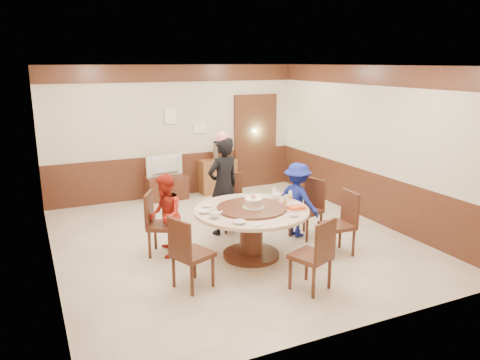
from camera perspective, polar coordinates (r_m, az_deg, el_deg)
name	(u,v)px	position (r m, az deg, el deg)	size (l,w,h in m)	color
room	(232,176)	(7.48, -0.95, 0.48)	(6.00, 6.04, 2.84)	beige
banquet_table	(251,223)	(6.97, 1.39, -5.26)	(1.70, 1.70, 0.78)	#462215
chair_0	(307,219)	(7.92, 8.13, -4.72)	(0.56, 0.55, 0.97)	#462215
chair_1	(233,212)	(8.18, -0.82, -3.96)	(0.51, 0.52, 0.97)	#462215
chair_2	(162,235)	(7.24, -9.44, -6.61)	(0.60, 0.60, 0.97)	#462215
chair_3	(192,265)	(6.16, -5.90, -10.33)	(0.58, 0.57, 0.97)	#462215
chair_4	(312,267)	(6.15, 8.73, -10.49)	(0.57, 0.58, 0.97)	#462215
chair_5	(338,234)	(7.31, 11.89, -6.52)	(0.47, 0.46, 0.97)	#462215
person_standing	(223,186)	(7.84, -2.05, -0.74)	(0.61, 0.40, 1.67)	black
person_red	(165,215)	(7.09, -9.09, -4.29)	(0.61, 0.48, 1.26)	#AE2417
person_blue	(297,200)	(7.84, 7.00, -2.41)	(0.81, 0.46, 1.25)	navy
birthday_cake	(253,203)	(6.85, 1.62, -2.80)	(0.31, 0.31, 0.21)	white
teapot_left	(214,214)	(6.50, -3.14, -4.17)	(0.17, 0.15, 0.13)	white
teapot_right	(276,196)	(7.39, 4.43, -1.90)	(0.17, 0.15, 0.13)	white
bowl_0	(207,206)	(7.00, -3.98, -3.17)	(0.15, 0.15, 0.04)	white
bowl_1	(294,215)	(6.61, 6.56, -4.26)	(0.14, 0.14, 0.04)	white
bowl_2	(239,222)	(6.29, -0.08, -5.17)	(0.17, 0.17, 0.04)	white
bowl_3	(295,204)	(7.10, 6.69, -2.95)	(0.14, 0.14, 0.04)	white
bowl_4	(204,212)	(6.73, -4.39, -3.88)	(0.17, 0.17, 0.04)	white
bowl_5	(241,196)	(7.49, 0.07, -1.97)	(0.13, 0.13, 0.04)	white
saucer_near	(256,225)	(6.24, 1.99, -5.45)	(0.18, 0.18, 0.01)	white
saucer_far	(263,196)	(7.52, 2.79, -2.02)	(0.18, 0.18, 0.01)	white
shrimp_platter	(297,208)	(6.88, 6.92, -3.47)	(0.30, 0.20, 0.06)	white
bottle_0	(285,201)	(7.04, 5.54, -2.59)	(0.06, 0.06, 0.16)	white
bottle_1	(290,197)	(7.28, 6.14, -2.02)	(0.06, 0.06, 0.16)	white
bottle_2	(274,193)	(7.46, 4.16, -1.58)	(0.06, 0.06, 0.16)	white
tv_stand	(167,188)	(10.09, -8.92, -0.93)	(0.85, 0.45, 0.50)	#462215
television	(166,166)	(9.97, -9.03, 1.74)	(0.80, 0.11, 0.46)	gray
side_cabinet	(218,176)	(10.45, -2.76, 0.47)	(0.80, 0.40, 0.75)	brown
thermos	(216,151)	(10.32, -2.97, 3.50)	(0.15, 0.15, 0.38)	silver
notice_left	(171,116)	(10.06, -8.43, 7.75)	(0.25, 0.00, 0.35)	white
notice_right	(200,128)	(10.30, -4.89, 6.32)	(0.30, 0.00, 0.22)	white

